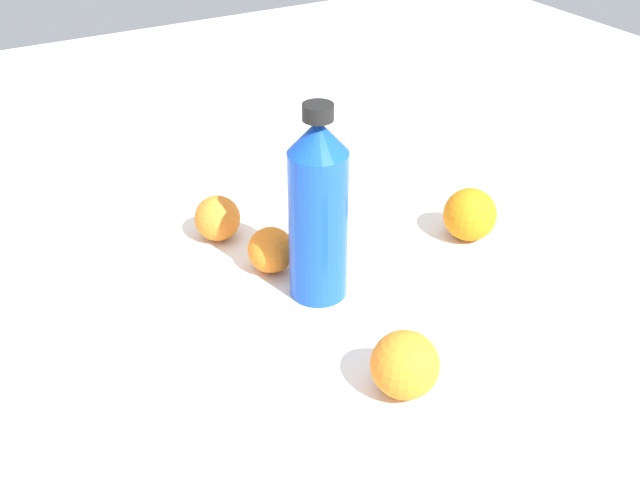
{
  "coord_description": "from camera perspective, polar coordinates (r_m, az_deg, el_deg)",
  "views": [
    {
      "loc": [
        -0.67,
        0.39,
        0.57
      ],
      "look_at": [
        -0.0,
        0.02,
        0.08
      ],
      "focal_mm": 41.77,
      "sensor_mm": 36.0,
      "label": 1
    }
  ],
  "objects": [
    {
      "name": "ground_plane",
      "position": [
        0.96,
        0.78,
        -3.62
      ],
      "size": [
        2.4,
        2.4,
        0.0
      ],
      "primitive_type": "plane",
      "color": "silver"
    },
    {
      "name": "water_bottle",
      "position": [
        0.88,
        0.0,
        2.2
      ],
      "size": [
        0.07,
        0.07,
        0.25
      ],
      "rotation": [
        0.0,
        0.0,
        3.13
      ],
      "color": "blue",
      "rests_on": "ground_plane"
    },
    {
      "name": "orange_0",
      "position": [
        0.8,
        6.52,
        -9.47
      ],
      "size": [
        0.07,
        0.07,
        0.07
      ],
      "primitive_type": "sphere",
      "color": "orange",
      "rests_on": "ground_plane"
    },
    {
      "name": "orange_1",
      "position": [
        1.05,
        -7.86,
        1.67
      ],
      "size": [
        0.06,
        0.06,
        0.06
      ],
      "primitive_type": "sphere",
      "color": "orange",
      "rests_on": "ground_plane"
    },
    {
      "name": "orange_2",
      "position": [
        1.06,
        11.41,
        1.93
      ],
      "size": [
        0.07,
        0.07,
        0.07
      ],
      "primitive_type": "sphere",
      "color": "orange",
      "rests_on": "ground_plane"
    },
    {
      "name": "orange_3",
      "position": [
        0.98,
        -3.78,
        -0.76
      ],
      "size": [
        0.06,
        0.06,
        0.06
      ],
      "primitive_type": "sphere",
      "color": "orange",
      "rests_on": "ground_plane"
    }
  ]
}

